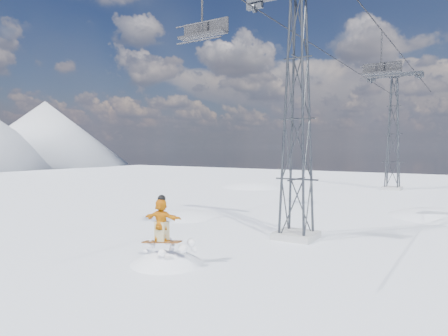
% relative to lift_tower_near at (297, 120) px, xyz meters
% --- Properties ---
extents(ground, '(120.00, 120.00, 0.00)m').
position_rel_lift_tower_near_xyz_m(ground, '(-0.80, -8.00, -5.47)').
color(ground, white).
rests_on(ground, ground).
extents(snow_terrain, '(39.00, 37.00, 22.00)m').
position_rel_lift_tower_near_xyz_m(snow_terrain, '(-5.57, 13.24, -15.06)').
color(snow_terrain, white).
rests_on(snow_terrain, ground).
extents(lift_tower_near, '(5.20, 1.80, 11.43)m').
position_rel_lift_tower_near_xyz_m(lift_tower_near, '(0.00, 0.00, 0.00)').
color(lift_tower_near, '#999999').
rests_on(lift_tower_near, ground).
extents(lift_tower_far, '(5.20, 1.80, 11.43)m').
position_rel_lift_tower_near_xyz_m(lift_tower_far, '(0.00, 25.00, 0.00)').
color(lift_tower_far, '#999999').
rests_on(lift_tower_far, ground).
extents(haul_cables, '(4.46, 51.00, 0.06)m').
position_rel_lift_tower_near_xyz_m(haul_cables, '(0.00, 11.50, 5.38)').
color(haul_cables, black).
rests_on(haul_cables, ground).
extents(snowboarder_jump, '(4.40, 4.40, 6.48)m').
position_rel_lift_tower_near_xyz_m(snowboarder_jump, '(-2.44, -6.24, -7.12)').
color(snowboarder_jump, white).
rests_on(snowboarder_jump, ground).
extents(lift_chair_near, '(2.09, 0.60, 2.59)m').
position_rel_lift_tower_near_xyz_m(lift_chair_near, '(-2.20, -4.27, 3.31)').
color(lift_chair_near, black).
rests_on(lift_chair_near, ground).
extents(lift_chair_mid, '(2.16, 0.62, 2.68)m').
position_rel_lift_tower_near_xyz_m(lift_chair_mid, '(2.20, 7.19, 3.24)').
color(lift_chair_mid, black).
rests_on(lift_chair_mid, ground).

